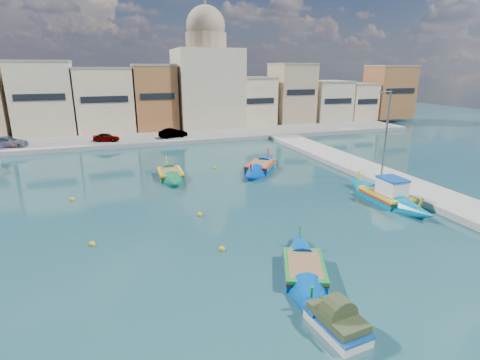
{
  "coord_description": "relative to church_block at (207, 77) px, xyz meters",
  "views": [
    {
      "loc": [
        -5.07,
        -20.53,
        9.9
      ],
      "look_at": [
        4.0,
        6.0,
        1.4
      ],
      "focal_mm": 28.0,
      "sensor_mm": 36.0,
      "label": 1
    }
  ],
  "objects": [
    {
      "name": "parked_cars",
      "position": [
        -18.93,
        -9.5,
        -7.19
      ],
      "size": [
        24.21,
        2.33,
        1.3
      ],
      "color": "#4C1919",
      "rests_on": "north_quay"
    },
    {
      "name": "luzzu_blue_south",
      "position": [
        -6.79,
        -46.09,
        -8.16
      ],
      "size": [
        4.96,
        8.31,
        2.38
      ],
      "color": "#0048A8",
      "rests_on": "ground"
    },
    {
      "name": "church_block",
      "position": [
        0.0,
        0.0,
        0.0
      ],
      "size": [
        10.0,
        10.0,
        19.1
      ],
      "color": "#C4B493",
      "rests_on": "ground"
    },
    {
      "name": "ground",
      "position": [
        -10.0,
        -40.0,
        -8.41
      ],
      "size": [
        160.0,
        160.0,
        0.0
      ],
      "primitive_type": "plane",
      "color": "#14313C",
      "rests_on": "ground"
    },
    {
      "name": "east_quay",
      "position": [
        8.0,
        -40.0,
        -8.16
      ],
      "size": [
        4.0,
        70.0,
        0.5
      ],
      "primitive_type": "cube",
      "color": "gray",
      "rests_on": "ground"
    },
    {
      "name": "luzzu_cyan_mid",
      "position": [
        -1.58,
        -27.25,
        -8.12
      ],
      "size": [
        7.3,
        8.8,
        2.76
      ],
      "color": "#0038A6",
      "rests_on": "ground"
    },
    {
      "name": "luzzu_turquoise_cabin",
      "position": [
        4.22,
        -38.63,
        -8.03
      ],
      "size": [
        2.27,
        9.72,
        3.11
      ],
      "color": "#00729C",
      "rests_on": "ground"
    },
    {
      "name": "north_quay",
      "position": [
        -10.0,
        -8.0,
        -8.11
      ],
      "size": [
        80.0,
        8.0,
        0.6
      ],
      "primitive_type": "cube",
      "color": "gray",
      "rests_on": "ground"
    },
    {
      "name": "tender_near",
      "position": [
        -7.54,
        -50.15,
        -8.01
      ],
      "size": [
        1.7,
        2.78,
        1.31
      ],
      "color": "beige",
      "rests_on": "ground"
    },
    {
      "name": "north_townhouses",
      "position": [
        -3.32,
        -0.64,
        -3.41
      ],
      "size": [
        83.2,
        7.87,
        10.19
      ],
      "color": "beige",
      "rests_on": "ground"
    },
    {
      "name": "quay_street_lamp",
      "position": [
        7.44,
        -34.0,
        -4.07
      ],
      "size": [
        1.18,
        0.16,
        8.0
      ],
      "color": "#595B60",
      "rests_on": "ground"
    },
    {
      "name": "mooring_buoys",
      "position": [
        -8.97,
        -35.64,
        -8.33
      ],
      "size": [
        25.85,
        17.66,
        0.36
      ],
      "color": "gold",
      "rests_on": "ground"
    },
    {
      "name": "luzzu_green",
      "position": [
        -10.39,
        -26.81,
        -8.14
      ],
      "size": [
        2.18,
        7.96,
        2.49
      ],
      "color": "#0A7146",
      "rests_on": "ground"
    }
  ]
}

